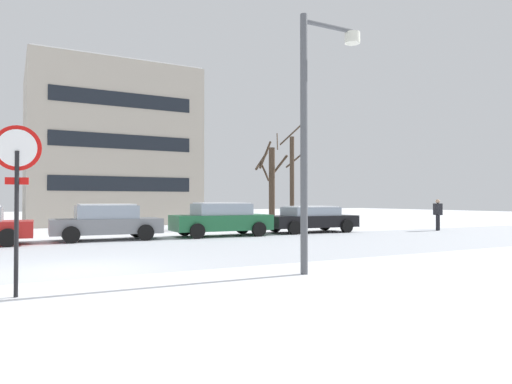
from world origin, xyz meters
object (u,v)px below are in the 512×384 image
parked_car_green (221,219)px  parked_car_black (311,219)px  street_lamp (314,116)px  pedestrian_crossing (438,212)px  stop_sign (17,176)px  parked_car_gray (106,222)px

parked_car_green → parked_car_black: size_ratio=0.95×
parked_car_black → street_lamp: bearing=-124.3°
pedestrian_crossing → stop_sign: bearing=-157.2°
street_lamp → parked_car_gray: (-2.54, 10.79, -2.73)m
stop_sign → parked_car_black: stop_sign is taller
stop_sign → pedestrian_crossing: bearing=22.8°
stop_sign → parked_car_black: 16.74m
stop_sign → street_lamp: (5.84, -0.25, 1.46)m
street_lamp → pedestrian_crossing: size_ratio=3.46×
stop_sign → parked_car_green: stop_sign is taller
pedestrian_crossing → street_lamp: bearing=-148.4°
parked_car_green → parked_car_black: bearing=1.6°
stop_sign → pedestrian_crossing: size_ratio=1.74×
street_lamp → parked_car_black: size_ratio=1.22×
street_lamp → parked_car_gray: bearing=103.2°
parked_car_black → stop_sign: bearing=-141.6°
stop_sign → parked_car_green: 13.16m
parked_car_gray → pedestrian_crossing: pedestrian_crossing is taller
stop_sign → parked_car_black: bearing=38.4°
street_lamp → parked_car_green: bearing=77.3°
parked_car_green → pedestrian_crossing: size_ratio=2.70×
stop_sign → street_lamp: street_lamp is taller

